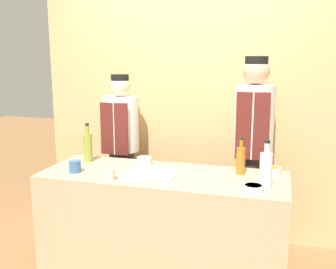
# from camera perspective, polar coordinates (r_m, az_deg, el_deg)

# --- Properties ---
(cabinet_wall) EXTENTS (3.05, 0.18, 2.40)m
(cabinet_wall) POSITION_cam_1_polar(r_m,az_deg,el_deg) (3.92, 3.66, 2.84)
(cabinet_wall) COLOR tan
(cabinet_wall) RESTS_ON ground_plane
(counter) EXTENTS (1.87, 0.69, 0.90)m
(counter) POSITION_cam_1_polar(r_m,az_deg,el_deg) (3.18, -0.71, -13.47)
(counter) COLOR tan
(counter) RESTS_ON ground_plane
(sauce_bowl_orange) EXTENTS (0.14, 0.14, 0.05)m
(sauce_bowl_orange) POSITION_cam_1_polar(r_m,az_deg,el_deg) (3.11, 14.89, -5.03)
(sauce_bowl_orange) COLOR silver
(sauce_bowl_orange) RESTS_ON counter
(sauce_bowl_red) EXTENTS (0.14, 0.14, 0.05)m
(sauce_bowl_red) POSITION_cam_1_polar(r_m,az_deg,el_deg) (2.68, 12.27, -7.62)
(sauce_bowl_red) COLOR silver
(sauce_bowl_red) RESTS_ON counter
(sauce_bowl_green) EXTENTS (0.12, 0.12, 0.06)m
(sauce_bowl_green) POSITION_cam_1_polar(r_m,az_deg,el_deg) (3.27, -3.46, -3.75)
(sauce_bowl_green) COLOR silver
(sauce_bowl_green) RESTS_ON counter
(cutting_board) EXTENTS (0.38, 0.24, 0.02)m
(cutting_board) POSITION_cam_1_polar(r_m,az_deg,el_deg) (2.98, -2.56, -5.76)
(cutting_board) COLOR white
(cutting_board) RESTS_ON counter
(bottle_clear) EXTENTS (0.09, 0.09, 0.33)m
(bottle_clear) POSITION_cam_1_polar(r_m,az_deg,el_deg) (2.75, 14.01, -4.92)
(bottle_clear) COLOR silver
(bottle_clear) RESTS_ON counter
(bottle_oil) EXTENTS (0.07, 0.07, 0.33)m
(bottle_oil) POSITION_cam_1_polar(r_m,az_deg,el_deg) (3.39, -11.55, -1.73)
(bottle_oil) COLOR olive
(bottle_oil) RESTS_ON counter
(bottle_amber) EXTENTS (0.07, 0.07, 0.29)m
(bottle_amber) POSITION_cam_1_polar(r_m,az_deg,el_deg) (3.03, 10.51, -3.63)
(bottle_amber) COLOR #9E661E
(bottle_amber) RESTS_ON counter
(cup_blue) EXTENTS (0.09, 0.09, 0.09)m
(cup_blue) POSITION_cam_1_polar(r_m,az_deg,el_deg) (3.12, -13.34, -4.52)
(cup_blue) COLOR #386093
(cup_blue) RESTS_ON counter
(cup_steel) EXTENTS (0.07, 0.07, 0.08)m
(cup_steel) POSITION_cam_1_polar(r_m,az_deg,el_deg) (2.88, -8.43, -5.77)
(cup_steel) COLOR #B7B7BC
(cup_steel) RESTS_ON counter
(chef_left) EXTENTS (0.33, 0.33, 1.61)m
(chef_left) POSITION_cam_1_polar(r_m,az_deg,el_deg) (3.82, -6.76, -2.41)
(chef_left) COLOR #28282D
(chef_left) RESTS_ON ground_plane
(chef_right) EXTENTS (0.34, 0.34, 1.78)m
(chef_right) POSITION_cam_1_polar(r_m,az_deg,el_deg) (3.51, 12.19, -2.09)
(chef_right) COLOR #28282D
(chef_right) RESTS_ON ground_plane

